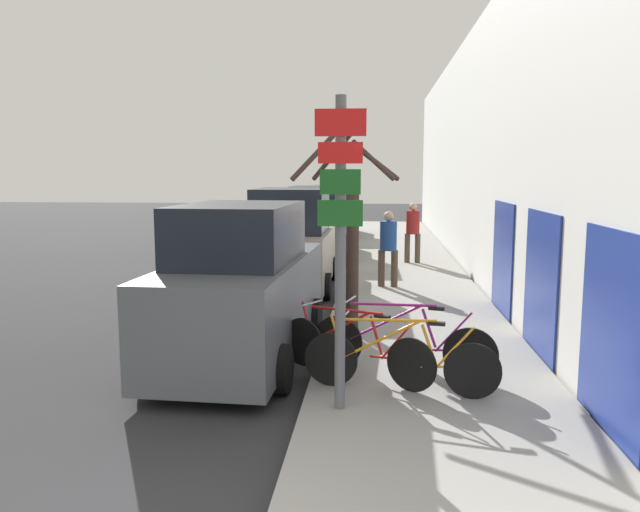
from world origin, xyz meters
name	(u,v)px	position (x,y,z in m)	size (l,w,h in m)	color
ground_plane	(299,289)	(0.00, 11.20, 0.00)	(80.00, 80.00, 0.00)	#28282B
sidewalk_curb	(403,269)	(2.60, 14.00, 0.07)	(3.20, 32.00, 0.15)	gray
building_facade	(470,156)	(4.35, 13.93, 3.23)	(0.23, 32.00, 6.50)	silver
signpost	(340,241)	(1.44, 3.32, 2.06)	(0.55, 0.14, 3.48)	#595B60
bicycle_0	(400,360)	(2.13, 3.90, 0.55)	(2.37, 0.56, 0.93)	black
bicycle_1	(354,348)	(1.56, 4.38, 0.55)	(2.03, 1.27, 0.93)	black
bicycle_2	(402,343)	(2.18, 4.61, 0.56)	(2.41, 0.76, 0.97)	black
parked_car_0	(242,289)	(-0.15, 5.55, 1.07)	(2.11, 4.70, 2.35)	#51565B
parked_car_1	(292,244)	(-0.18, 11.27, 1.08)	(2.04, 4.23, 2.42)	gray
parked_car_2	(317,226)	(-0.09, 16.64, 1.05)	(2.05, 4.52, 2.35)	#144728
parked_car_3	(331,214)	(-0.09, 22.74, 1.01)	(1.94, 4.56, 2.23)	navy
pedestrian_near	(413,228)	(2.90, 14.88, 1.16)	(0.46, 0.39, 1.75)	#4C3D2D
pedestrian_far	(388,243)	(2.11, 10.96, 1.16)	(0.46, 0.39, 1.76)	#4C3D2D
street_tree	(351,230)	(1.42, 6.96, 1.84)	(1.80, 1.69, 3.62)	#3D2D23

